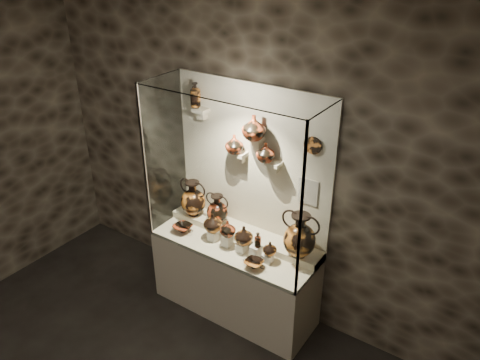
% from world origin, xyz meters
% --- Properties ---
extents(wall_back, '(5.00, 0.02, 3.20)m').
position_xyz_m(wall_back, '(0.00, 2.50, 1.60)').
color(wall_back, black).
rests_on(wall_back, ground).
extents(plinth, '(1.70, 0.60, 0.80)m').
position_xyz_m(plinth, '(0.00, 2.18, 0.40)').
color(plinth, beige).
rests_on(plinth, floor).
extents(front_tier, '(1.68, 0.58, 0.03)m').
position_xyz_m(front_tier, '(0.00, 2.18, 0.82)').
color(front_tier, beige).
rests_on(front_tier, plinth).
extents(rear_tier, '(1.70, 0.25, 0.10)m').
position_xyz_m(rear_tier, '(0.00, 2.35, 0.85)').
color(rear_tier, beige).
rests_on(rear_tier, plinth).
extents(back_panel, '(1.70, 0.03, 1.60)m').
position_xyz_m(back_panel, '(0.00, 2.50, 1.60)').
color(back_panel, beige).
rests_on(back_panel, plinth).
extents(glass_front, '(1.70, 0.01, 1.60)m').
position_xyz_m(glass_front, '(0.00, 1.88, 1.60)').
color(glass_front, white).
rests_on(glass_front, plinth).
extents(glass_left, '(0.01, 0.60, 1.60)m').
position_xyz_m(glass_left, '(-0.85, 2.18, 1.60)').
color(glass_left, white).
rests_on(glass_left, plinth).
extents(glass_right, '(0.01, 0.60, 1.60)m').
position_xyz_m(glass_right, '(0.85, 2.18, 1.60)').
color(glass_right, white).
rests_on(glass_right, plinth).
extents(glass_top, '(1.70, 0.60, 0.01)m').
position_xyz_m(glass_top, '(0.00, 2.18, 2.40)').
color(glass_top, white).
rests_on(glass_top, back_panel).
extents(frame_post_left, '(0.02, 0.02, 1.60)m').
position_xyz_m(frame_post_left, '(-0.84, 1.89, 1.60)').
color(frame_post_left, gray).
rests_on(frame_post_left, plinth).
extents(frame_post_right, '(0.02, 0.02, 1.60)m').
position_xyz_m(frame_post_right, '(0.84, 1.89, 1.60)').
color(frame_post_right, gray).
rests_on(frame_post_right, plinth).
extents(pedestal_a, '(0.09, 0.09, 0.10)m').
position_xyz_m(pedestal_a, '(-0.22, 2.13, 0.88)').
color(pedestal_a, silver).
rests_on(pedestal_a, front_tier).
extents(pedestal_b, '(0.09, 0.09, 0.13)m').
position_xyz_m(pedestal_b, '(-0.05, 2.13, 0.90)').
color(pedestal_b, silver).
rests_on(pedestal_b, front_tier).
extents(pedestal_c, '(0.09, 0.09, 0.09)m').
position_xyz_m(pedestal_c, '(0.12, 2.13, 0.88)').
color(pedestal_c, silver).
rests_on(pedestal_c, front_tier).
extents(pedestal_d, '(0.09, 0.09, 0.12)m').
position_xyz_m(pedestal_d, '(0.28, 2.13, 0.89)').
color(pedestal_d, silver).
rests_on(pedestal_d, front_tier).
extents(pedestal_e, '(0.09, 0.09, 0.08)m').
position_xyz_m(pedestal_e, '(0.42, 2.13, 0.87)').
color(pedestal_e, silver).
rests_on(pedestal_e, front_tier).
extents(bracket_ul, '(0.14, 0.12, 0.04)m').
position_xyz_m(bracket_ul, '(-0.55, 2.42, 2.05)').
color(bracket_ul, beige).
rests_on(bracket_ul, back_panel).
extents(bracket_ca, '(0.14, 0.12, 0.04)m').
position_xyz_m(bracket_ca, '(-0.10, 2.42, 1.70)').
color(bracket_ca, beige).
rests_on(bracket_ca, back_panel).
extents(bracket_cb, '(0.10, 0.12, 0.04)m').
position_xyz_m(bracket_cb, '(0.10, 2.42, 1.90)').
color(bracket_cb, beige).
rests_on(bracket_cb, back_panel).
extents(bracket_cc, '(0.14, 0.12, 0.04)m').
position_xyz_m(bracket_cc, '(0.28, 2.42, 1.70)').
color(bracket_cc, beige).
rests_on(bracket_cc, back_panel).
extents(amphora_left, '(0.38, 0.38, 0.40)m').
position_xyz_m(amphora_left, '(-0.62, 2.31, 1.10)').
color(amphora_left, '#BE6B24').
rests_on(amphora_left, rear_tier).
extents(amphora_mid, '(0.31, 0.31, 0.33)m').
position_xyz_m(amphora_mid, '(-0.30, 2.32, 1.06)').
color(amphora_mid, '#9C391B').
rests_on(amphora_mid, rear_tier).
extents(amphora_right, '(0.46, 0.46, 0.45)m').
position_xyz_m(amphora_right, '(0.65, 2.29, 1.12)').
color(amphora_right, '#BE6B24').
rests_on(amphora_right, rear_tier).
extents(jug_a, '(0.22, 0.22, 0.20)m').
position_xyz_m(jug_a, '(-0.23, 2.14, 1.03)').
color(jug_a, '#BE6B24').
rests_on(jug_a, pedestal_a).
extents(jug_b, '(0.16, 0.16, 0.16)m').
position_xyz_m(jug_b, '(-0.03, 2.11, 1.04)').
color(jug_b, '#9C391B').
rests_on(jug_b, pedestal_b).
extents(jug_c, '(0.18, 0.18, 0.19)m').
position_xyz_m(jug_c, '(0.14, 2.15, 1.01)').
color(jug_c, '#BE6B24').
rests_on(jug_c, pedestal_c).
extents(jug_e, '(0.16, 0.16, 0.14)m').
position_xyz_m(jug_e, '(0.43, 2.15, 0.98)').
color(jug_e, '#BE6B24').
rests_on(jug_e, pedestal_e).
extents(lekythos_small, '(0.10, 0.10, 0.17)m').
position_xyz_m(lekythos_small, '(0.30, 2.14, 1.04)').
color(lekythos_small, '#9C391B').
rests_on(lekythos_small, pedestal_d).
extents(kylix_left, '(0.28, 0.25, 0.10)m').
position_xyz_m(kylix_left, '(-0.57, 2.07, 0.88)').
color(kylix_left, '#9C391B').
rests_on(kylix_left, front_tier).
extents(kylix_right, '(0.27, 0.25, 0.09)m').
position_xyz_m(kylix_right, '(0.36, 1.98, 0.87)').
color(kylix_right, '#BE6B24').
rests_on(kylix_right, front_tier).
extents(lekythos_tall, '(0.14, 0.14, 0.27)m').
position_xyz_m(lekythos_tall, '(-0.61, 2.42, 2.20)').
color(lekythos_tall, '#BE6B24').
rests_on(lekythos_tall, bracket_ul).
extents(ovoid_vase_a, '(0.23, 0.23, 0.18)m').
position_xyz_m(ovoid_vase_a, '(-0.13, 2.38, 1.81)').
color(ovoid_vase_a, '#9C391B').
rests_on(ovoid_vase_a, bracket_ca).
extents(ovoid_vase_b, '(0.27, 0.27, 0.23)m').
position_xyz_m(ovoid_vase_b, '(0.10, 2.36, 2.03)').
color(ovoid_vase_b, '#9C391B').
rests_on(ovoid_vase_b, bracket_cb).
extents(ovoid_vase_c, '(0.19, 0.19, 0.18)m').
position_xyz_m(ovoid_vase_c, '(0.21, 2.38, 1.81)').
color(ovoid_vase_c, '#9C391B').
rests_on(ovoid_vase_c, bracket_cc).
extents(wall_plate, '(0.16, 0.02, 0.16)m').
position_xyz_m(wall_plate, '(0.63, 2.47, 1.95)').
color(wall_plate, '#B96424').
rests_on(wall_plate, back_panel).
extents(info_placard, '(0.19, 0.01, 0.25)m').
position_xyz_m(info_placard, '(0.62, 2.47, 1.48)').
color(info_placard, beige).
rests_on(info_placard, back_panel).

